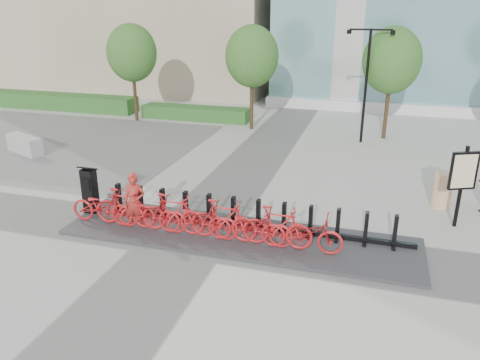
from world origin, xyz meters
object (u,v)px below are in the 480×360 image
(kiosk, at_px, (90,190))
(worker_red, at_px, (135,202))
(jersey_barrier, at_px, (25,145))
(map_sign, at_px, (463,174))
(construction_barrel, at_px, (442,190))
(bike_0, at_px, (102,206))

(kiosk, height_order, worker_red, worker_red)
(jersey_barrier, bearing_deg, map_sign, 13.76)
(construction_barrel, height_order, jersey_barrier, construction_barrel)
(bike_0, distance_m, jersey_barrier, 8.68)
(construction_barrel, height_order, map_sign, map_sign)
(kiosk, relative_size, jersey_barrier, 0.74)
(worker_red, relative_size, map_sign, 0.70)
(kiosk, bearing_deg, map_sign, 14.71)
(worker_red, bearing_deg, map_sign, 7.36)
(kiosk, xyz_separation_m, jersey_barrier, (-6.23, 4.60, -0.40))
(kiosk, distance_m, construction_barrel, 10.72)
(bike_0, height_order, construction_barrel, construction_barrel)
(construction_barrel, xyz_separation_m, map_sign, (0.25, -1.37, 1.02))
(jersey_barrier, bearing_deg, construction_barrel, 18.40)
(worker_red, bearing_deg, kiosk, 152.37)
(construction_barrel, distance_m, map_sign, 1.73)
(worker_red, xyz_separation_m, construction_barrel, (8.33, 4.12, -0.28))
(worker_red, bearing_deg, bike_0, 170.48)
(construction_barrel, distance_m, jersey_barrier, 16.36)
(bike_0, relative_size, jersey_barrier, 0.96)
(construction_barrel, bearing_deg, kiosk, -160.52)
(bike_0, distance_m, worker_red, 1.06)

